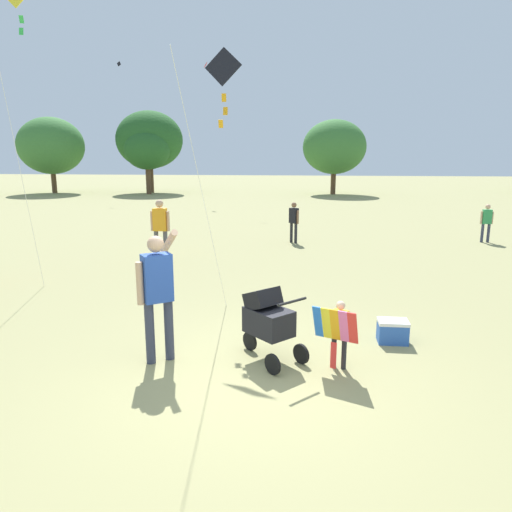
{
  "coord_description": "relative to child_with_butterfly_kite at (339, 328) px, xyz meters",
  "views": [
    {
      "loc": [
        0.71,
        -5.51,
        2.81
      ],
      "look_at": [
        -0.05,
        1.45,
        1.3
      ],
      "focal_mm": 33.11,
      "sensor_mm": 36.0,
      "label": 1
    }
  ],
  "objects": [
    {
      "name": "child_with_butterfly_kite",
      "position": [
        0.0,
        0.0,
        0.0
      ],
      "size": [
        0.6,
        0.46,
        0.93
      ],
      "color": "#232328",
      "rests_on": "ground"
    },
    {
      "name": "cooler_box",
      "position": [
        0.89,
        1.02,
        -0.39
      ],
      "size": [
        0.45,
        0.33,
        0.35
      ],
      "color": "#2D5BB7",
      "rests_on": "ground"
    },
    {
      "name": "stroller",
      "position": [
        -0.95,
        0.21,
        0.04
      ],
      "size": [
        0.98,
        0.97,
        1.03
      ],
      "color": "black",
      "rests_on": "ground"
    },
    {
      "name": "person_red_shirt",
      "position": [
        -0.87,
        9.18,
        0.2
      ],
      "size": [
        0.33,
        0.32,
        1.31
      ],
      "color": "#232328",
      "rests_on": "ground"
    },
    {
      "name": "kite_adult_black",
      "position": [
        -1.94,
        2.42,
        3.49
      ],
      "size": [
        0.7,
        2.54,
        4.63
      ],
      "color": "black",
      "rests_on": "ground"
    },
    {
      "name": "ground_plane",
      "position": [
        -1.15,
        -0.43,
        -0.57
      ],
      "size": [
        120.0,
        120.0,
        0.0
      ],
      "primitive_type": "plane",
      "color": "#938E5B"
    },
    {
      "name": "kite_orange_delta",
      "position": [
        -6.09,
        3.32,
        4.96
      ],
      "size": [
        0.84,
        1.88,
        6.22
      ],
      "color": "yellow",
      "rests_on": "ground"
    },
    {
      "name": "person_kid_running",
      "position": [
        -4.36,
        6.25,
        0.39
      ],
      "size": [
        0.53,
        0.22,
        1.63
      ],
      "color": "#4C4C51",
      "rests_on": "ground"
    },
    {
      "name": "treeline_distant",
      "position": [
        -2.36,
        28.74,
        3.0
      ],
      "size": [
        43.24,
        6.89,
        5.95
      ],
      "color": "brown",
      "rests_on": "ground"
    },
    {
      "name": "person_adult_flyer",
      "position": [
        -2.43,
        -0.0,
        0.49
      ],
      "size": [
        0.54,
        0.7,
        1.84
      ],
      "color": "#33384C",
      "rests_on": "ground"
    },
    {
      "name": "person_sitting_far",
      "position": [
        5.34,
        9.94,
        0.16
      ],
      "size": [
        0.4,
        0.17,
        1.24
      ],
      "color": "#33384C",
      "rests_on": "ground"
    }
  ]
}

